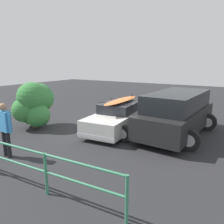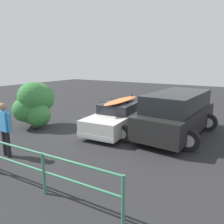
# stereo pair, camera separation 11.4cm
# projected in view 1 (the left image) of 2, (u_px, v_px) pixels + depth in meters

# --- Properties ---
(ground_plane) EXTENTS (44.00, 44.00, 0.02)m
(ground_plane) POSITION_uv_depth(u_px,v_px,m) (113.00, 127.00, 10.54)
(ground_plane) COLOR #28282B
(ground_plane) RESTS_ON ground
(sedan_car) EXTENTS (2.49, 4.38, 1.53)m
(sedan_car) POSITION_uv_depth(u_px,v_px,m) (119.00, 116.00, 9.91)
(sedan_car) COLOR silver
(sedan_car) RESTS_ON ground
(suv_car) EXTENTS (2.86, 5.02, 1.82)m
(suv_car) POSITION_uv_depth(u_px,v_px,m) (177.00, 113.00, 9.14)
(suv_car) COLOR black
(suv_car) RESTS_ON ground
(person_bystander) EXTENTS (0.69, 0.24, 1.78)m
(person_bystander) POSITION_uv_depth(u_px,v_px,m) (5.00, 125.00, 6.92)
(person_bystander) COLOR black
(person_bystander) RESTS_ON ground
(bush_near_left) EXTENTS (1.66, 2.04, 2.15)m
(bush_near_left) POSITION_uv_depth(u_px,v_px,m) (34.00, 105.00, 10.15)
(bush_near_left) COLOR #4C3828
(bush_near_left) RESTS_ON ground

